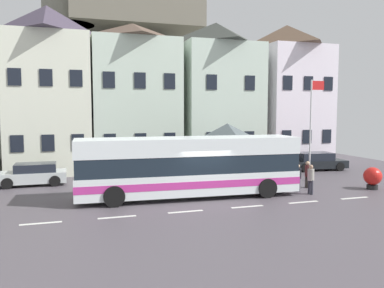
# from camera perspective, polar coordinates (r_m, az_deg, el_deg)

# --- Properties ---
(ground_plane) EXTENTS (40.00, 60.00, 0.07)m
(ground_plane) POSITION_cam_1_polar(r_m,az_deg,el_deg) (19.79, 1.70, -8.22)
(ground_plane) COLOR #4F484F
(townhouse_01) EXTENTS (5.62, 6.42, 11.91)m
(townhouse_01) POSITION_cam_1_polar(r_m,az_deg,el_deg) (30.45, -20.12, 7.45)
(townhouse_01) COLOR silver
(townhouse_01) RESTS_ON ground_plane
(townhouse_02) EXTENTS (6.34, 5.95, 10.99)m
(townhouse_02) POSITION_cam_1_polar(r_m,az_deg,el_deg) (30.53, -8.51, 6.83)
(townhouse_02) COLOR silver
(townhouse_02) RESTS_ON ground_plane
(townhouse_03) EXTENTS (6.15, 6.43, 11.54)m
(townhouse_03) POSITION_cam_1_polar(r_m,az_deg,el_deg) (32.53, 3.48, 7.24)
(townhouse_03) COLOR silver
(townhouse_03) RESTS_ON ground_plane
(townhouse_04) EXTENTS (5.58, 6.87, 11.80)m
(townhouse_04) POSITION_cam_1_polar(r_m,az_deg,el_deg) (35.62, 13.46, 7.13)
(townhouse_04) COLOR white
(townhouse_04) RESTS_ON ground_plane
(hilltop_castle) EXTENTS (40.88, 40.88, 21.10)m
(hilltop_castle) POSITION_cam_1_polar(r_m,az_deg,el_deg) (48.54, -8.85, 9.00)
(hilltop_castle) COLOR #606155
(hilltop_castle) RESTS_ON ground_plane
(transit_bus) EXTENTS (11.47, 3.04, 3.08)m
(transit_bus) POSITION_cam_1_polar(r_m,az_deg,el_deg) (20.12, -0.46, -3.40)
(transit_bus) COLOR white
(transit_bus) RESTS_ON ground_plane
(bus_shelter) EXTENTS (3.60, 3.60, 3.63)m
(bus_shelter) POSITION_cam_1_polar(r_m,az_deg,el_deg) (25.12, 5.16, 1.55)
(bus_shelter) COLOR #473D33
(bus_shelter) RESTS_ON ground_plane
(parked_car_00) EXTENTS (4.37, 2.33, 1.31)m
(parked_car_00) POSITION_cam_1_polar(r_m,az_deg,el_deg) (30.81, 17.58, -2.41)
(parked_car_00) COLOR black
(parked_car_00) RESTS_ON ground_plane
(parked_car_01) EXTENTS (4.38, 2.47, 1.31)m
(parked_car_01) POSITION_cam_1_polar(r_m,az_deg,el_deg) (28.19, 9.61, -2.92)
(parked_car_01) COLOR maroon
(parked_car_01) RESTS_ON ground_plane
(parked_car_03) EXTENTS (3.89, 1.93, 1.30)m
(parked_car_03) POSITION_cam_1_polar(r_m,az_deg,el_deg) (25.33, -22.09, -4.12)
(parked_car_03) COLOR silver
(parked_car_03) RESTS_ON ground_plane
(pedestrian_00) EXTENTS (0.35, 0.35, 1.59)m
(pedestrian_00) POSITION_cam_1_polar(r_m,az_deg,el_deg) (21.82, 16.90, -4.63)
(pedestrian_00) COLOR #2D2D38
(pedestrian_00) RESTS_ON ground_plane
(pedestrian_01) EXTENTS (0.30, 0.34, 1.54)m
(pedestrian_01) POSITION_cam_1_polar(r_m,az_deg,el_deg) (23.60, 16.46, -4.12)
(pedestrian_01) COLOR #38332D
(pedestrian_01) RESTS_ON ground_plane
(pedestrian_02) EXTENTS (0.36, 0.36, 1.52)m
(pedestrian_02) POSITION_cam_1_polar(r_m,az_deg,el_deg) (22.34, 15.15, -4.59)
(pedestrian_02) COLOR #2D2D38
(pedestrian_02) RESTS_ON ground_plane
(pedestrian_03) EXTENTS (0.31, 0.31, 1.56)m
(pedestrian_03) POSITION_cam_1_polar(r_m,az_deg,el_deg) (24.21, 8.49, -3.54)
(pedestrian_03) COLOR #2D2D38
(pedestrian_03) RESTS_ON ground_plane
(public_bench) EXTENTS (1.70, 0.48, 0.87)m
(public_bench) POSITION_cam_1_polar(r_m,az_deg,el_deg) (28.00, 7.40, -3.29)
(public_bench) COLOR #33473D
(public_bench) RESTS_ON ground_plane
(flagpole) EXTENTS (0.95, 0.10, 6.37)m
(flagpole) POSITION_cam_1_polar(r_m,az_deg,el_deg) (25.77, 17.04, 3.08)
(flagpole) COLOR silver
(flagpole) RESTS_ON ground_plane
(harbour_buoy) EXTENTS (1.01, 1.01, 1.26)m
(harbour_buoy) POSITION_cam_1_polar(r_m,az_deg,el_deg) (24.47, 24.80, -4.38)
(harbour_buoy) COLOR black
(harbour_buoy) RESTS_ON ground_plane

